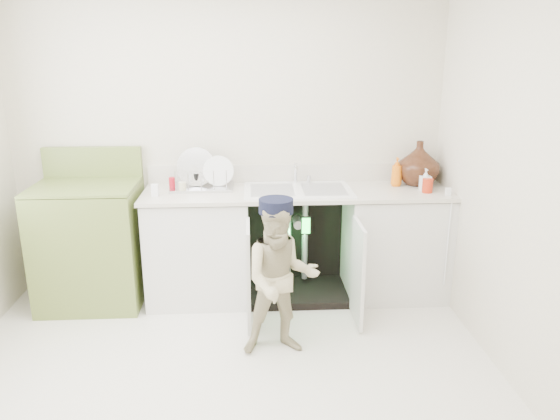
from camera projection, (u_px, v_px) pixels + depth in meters
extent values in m
plane|color=beige|center=(226.00, 380.00, 3.39)|extent=(3.50, 3.50, 0.00)
cube|color=beige|center=(228.00, 141.00, 4.47)|extent=(3.50, 2.50, 0.02)
cube|color=beige|center=(195.00, 312.00, 1.60)|extent=(3.50, 2.50, 0.02)
cube|color=beige|center=(525.00, 182.00, 3.13)|extent=(2.50, 3.00, 0.02)
cube|color=white|center=(199.00, 248.00, 4.40)|extent=(0.80, 0.60, 0.86)
cube|color=white|center=(394.00, 244.00, 4.49)|extent=(0.80, 0.60, 0.86)
cube|color=black|center=(295.00, 235.00, 4.71)|extent=(0.80, 0.06, 0.86)
cube|color=black|center=(297.00, 291.00, 4.56)|extent=(0.80, 0.60, 0.06)
cylinder|color=gray|center=(288.00, 240.00, 4.53)|extent=(0.05, 0.05, 0.70)
cylinder|color=gray|center=(305.00, 239.00, 4.54)|extent=(0.05, 0.05, 0.70)
cylinder|color=gray|center=(297.00, 222.00, 4.44)|extent=(0.07, 0.18, 0.07)
cube|color=white|center=(249.00, 275.00, 3.96)|extent=(0.03, 0.40, 0.76)
cube|color=white|center=(358.00, 273.00, 4.00)|extent=(0.02, 0.40, 0.76)
cube|color=beige|center=(298.00, 192.00, 4.32)|extent=(2.44, 0.64, 0.03)
cube|color=beige|center=(295.00, 173.00, 4.57)|extent=(2.44, 0.02, 0.15)
cube|color=white|center=(298.00, 191.00, 4.31)|extent=(0.85, 0.55, 0.02)
cube|color=gray|center=(272.00, 190.00, 4.30)|extent=(0.34, 0.40, 0.01)
cube|color=gray|center=(324.00, 189.00, 4.32)|extent=(0.34, 0.40, 0.01)
cylinder|color=silver|center=(296.00, 173.00, 4.50)|extent=(0.03, 0.03, 0.17)
cylinder|color=silver|center=(296.00, 166.00, 4.42)|extent=(0.02, 0.14, 0.02)
cylinder|color=silver|center=(309.00, 179.00, 4.52)|extent=(0.04, 0.04, 0.06)
cylinder|color=white|center=(448.00, 243.00, 4.18)|extent=(0.01, 0.01, 0.70)
cube|color=white|center=(448.00, 192.00, 4.15)|extent=(0.04, 0.02, 0.06)
cube|color=silver|center=(202.00, 187.00, 4.38)|extent=(0.50, 0.33, 0.02)
cylinder|color=silver|center=(197.00, 175.00, 4.37)|extent=(0.31, 0.11, 0.30)
cylinder|color=white|center=(219.00, 177.00, 4.37)|extent=(0.24, 0.06, 0.24)
cylinder|color=silver|center=(175.00, 180.00, 4.25)|extent=(0.01, 0.01, 0.14)
cylinder|color=silver|center=(188.00, 180.00, 4.26)|extent=(0.01, 0.01, 0.14)
cylinder|color=silver|center=(201.00, 180.00, 4.26)|extent=(0.01, 0.01, 0.14)
cylinder|color=silver|center=(214.00, 179.00, 4.27)|extent=(0.01, 0.01, 0.14)
cylinder|color=silver|center=(226.00, 179.00, 4.27)|extent=(0.01, 0.01, 0.14)
imported|color=#402212|center=(419.00, 163.00, 4.45)|extent=(0.34, 0.34, 0.36)
imported|color=orange|center=(397.00, 172.00, 4.42)|extent=(0.09, 0.09, 0.23)
imported|color=white|center=(425.00, 180.00, 4.28)|extent=(0.08, 0.08, 0.17)
cylinder|color=red|center=(428.00, 186.00, 4.24)|extent=(0.08, 0.08, 0.11)
cylinder|color=#AE0E1D|center=(172.00, 184.00, 4.32)|extent=(0.05, 0.05, 0.10)
cylinder|color=beige|center=(182.00, 187.00, 4.25)|extent=(0.06, 0.06, 0.08)
cylinder|color=black|center=(196.00, 181.00, 4.36)|extent=(0.04, 0.04, 0.12)
cube|color=white|center=(155.00, 190.00, 4.14)|extent=(0.05, 0.05, 0.09)
cube|color=olive|center=(91.00, 246.00, 4.32)|extent=(0.78, 0.65, 0.95)
cube|color=olive|center=(84.00, 186.00, 4.18)|extent=(0.78, 0.65, 0.02)
cube|color=olive|center=(93.00, 162.00, 4.41)|extent=(0.78, 0.06, 0.25)
cylinder|color=black|center=(51.00, 193.00, 4.02)|extent=(0.18, 0.18, 0.02)
cylinder|color=silver|center=(51.00, 191.00, 4.01)|extent=(0.21, 0.21, 0.01)
cylinder|color=black|center=(65.00, 182.00, 4.32)|extent=(0.18, 0.18, 0.02)
cylinder|color=silver|center=(65.00, 181.00, 4.32)|extent=(0.21, 0.21, 0.01)
cylinder|color=black|center=(105.00, 192.00, 4.04)|extent=(0.18, 0.18, 0.02)
cylinder|color=silver|center=(105.00, 190.00, 4.03)|extent=(0.21, 0.21, 0.01)
cylinder|color=black|center=(115.00, 182.00, 4.34)|extent=(0.18, 0.18, 0.02)
cylinder|color=silver|center=(115.00, 180.00, 4.34)|extent=(0.21, 0.21, 0.01)
imported|color=beige|center=(281.00, 279.00, 3.58)|extent=(0.54, 0.44, 1.06)
cylinder|color=black|center=(281.00, 207.00, 3.44)|extent=(0.24, 0.24, 0.09)
cube|color=black|center=(279.00, 207.00, 3.54)|extent=(0.18, 0.10, 0.01)
cube|color=black|center=(306.00, 225.00, 4.04)|extent=(0.07, 0.01, 0.14)
cube|color=#26F23F|center=(306.00, 226.00, 4.03)|extent=(0.06, 0.00, 0.12)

